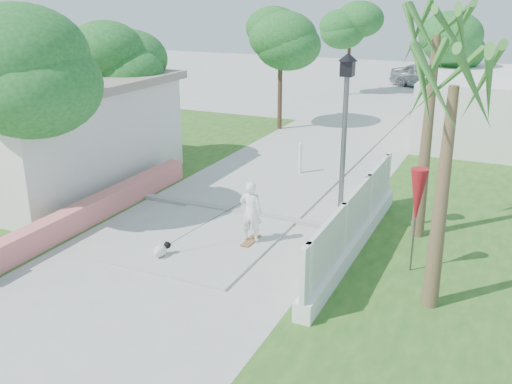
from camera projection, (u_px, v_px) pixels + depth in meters
The scene contains 21 objects.
ground at pixel (96, 323), 10.34m from camera, with size 90.00×90.00×0.00m, color #B7B7B2.
path_strip at pixel (368, 117), 27.49m from camera, with size 3.20×36.00×0.06m, color #B7B7B2.
curb at pixel (241, 212), 15.47m from camera, with size 6.50×0.25×0.10m, color #999993.
grass_left at pixel (87, 164), 19.96m from camera, with size 8.00×20.00×0.01m, color #26551B.
pink_wall at pixel (83, 214), 14.58m from camera, with size 0.45×8.20×0.80m.
house_left at pixel (15, 127), 18.10m from camera, with size 8.40×7.40×3.23m.
lattice_fence at pixel (354, 229), 13.11m from camera, with size 0.35×7.00×1.50m.
building_right at pixel (505, 108), 22.99m from camera, with size 6.00×8.00×2.60m, color silver.
street_lamp at pixel (344, 142), 13.12m from camera, with size 0.44×0.44×4.44m.
bollard at pixel (300, 158), 18.65m from camera, with size 0.14×0.14×1.09m.
patio_umbrella at pixel (417, 197), 11.75m from camera, with size 0.36×0.36×2.30m.
tree_left_near at pixel (12, 76), 13.40m from camera, with size 3.60×3.60×5.28m.
tree_left_mid at pixel (123, 64), 18.62m from camera, with size 3.20×3.20×4.85m.
tree_path_left at pixel (281, 40), 23.96m from camera, with size 3.40×3.40×5.23m.
tree_path_right at pixel (446, 45), 25.06m from camera, with size 3.00×3.00×4.79m.
tree_path_far at pixel (351, 28), 32.47m from camera, with size 3.20×3.20×5.17m.
palm_far at pixel (436, 50), 12.63m from camera, with size 1.80×1.80×5.30m.
palm_near at pixel (453, 100), 9.65m from camera, with size 1.80×1.80×4.70m.
skateboarder at pixel (212, 221), 13.22m from camera, with size 1.79×1.80×1.55m.
dog at pixel (161, 250), 12.82m from camera, with size 0.39×0.53×0.38m.
parked_car at pixel (426, 76), 35.61m from camera, with size 1.82×4.53×1.54m, color #9A9CA1.
Camera 1 is at (6.38, -6.94, 5.66)m, focal length 40.00 mm.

